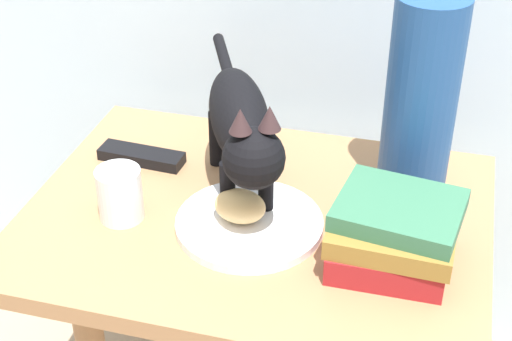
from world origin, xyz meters
name	(u,v)px	position (x,y,z in m)	size (l,w,h in m)	color
side_table	(256,252)	(0.00, 0.00, 0.45)	(0.72, 0.55, 0.53)	#9E724C
plate	(248,224)	(0.00, -0.04, 0.53)	(0.23, 0.23, 0.01)	white
bread_roll	(240,206)	(-0.01, -0.04, 0.57)	(0.08, 0.06, 0.05)	#E0BC7A
cat	(242,125)	(-0.03, 0.04, 0.66)	(0.23, 0.45, 0.23)	black
book_stack	(393,234)	(0.22, -0.06, 0.58)	(0.19, 0.17, 0.10)	maroon
green_vase	(421,98)	(0.23, 0.14, 0.69)	(0.11, 0.11, 0.33)	navy
candle_jar	(120,197)	(-0.20, -0.06, 0.56)	(0.07, 0.07, 0.08)	silver
tv_remote	(142,156)	(-0.23, 0.10, 0.54)	(0.15, 0.04, 0.02)	black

